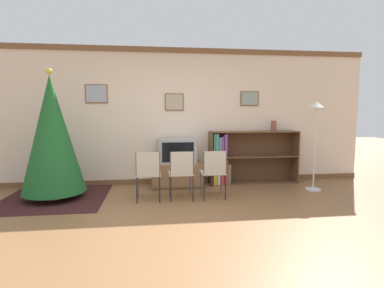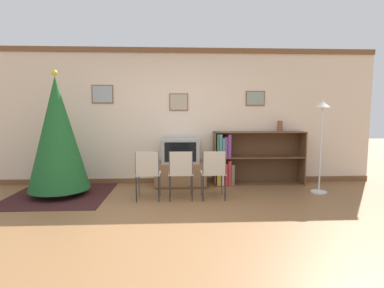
% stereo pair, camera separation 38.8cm
% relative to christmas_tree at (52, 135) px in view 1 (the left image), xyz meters
% --- Properties ---
extents(ground_plane, '(24.00, 24.00, 0.00)m').
position_rel_christmas_tree_xyz_m(ground_plane, '(2.02, -1.66, -1.07)').
color(ground_plane, brown).
extents(wall_back, '(8.06, 0.11, 2.70)m').
position_rel_christmas_tree_xyz_m(wall_back, '(2.02, 0.86, 0.28)').
color(wall_back, beige).
rests_on(wall_back, ground_plane).
extents(area_rug, '(1.68, 1.75, 0.01)m').
position_rel_christmas_tree_xyz_m(area_rug, '(0.00, -0.00, -1.07)').
color(area_rug, '#381919').
rests_on(area_rug, ground_plane).
extents(christmas_tree, '(1.02, 1.02, 2.14)m').
position_rel_christmas_tree_xyz_m(christmas_tree, '(0.00, 0.00, 0.00)').
color(christmas_tree, maroon).
rests_on(christmas_tree, area_rug).
extents(tv_console, '(0.98, 0.54, 0.47)m').
position_rel_christmas_tree_xyz_m(tv_console, '(2.11, 0.52, -0.84)').
color(tv_console, brown).
rests_on(tv_console, ground_plane).
extents(television, '(0.71, 0.51, 0.47)m').
position_rel_christmas_tree_xyz_m(television, '(2.11, 0.52, -0.37)').
color(television, '#9E9E99').
rests_on(television, tv_console).
extents(folding_chair_left, '(0.40, 0.40, 0.82)m').
position_rel_christmas_tree_xyz_m(folding_chair_left, '(1.57, -0.40, -0.60)').
color(folding_chair_left, '#BCB29E').
rests_on(folding_chair_left, ground_plane).
extents(folding_chair_center, '(0.40, 0.40, 0.82)m').
position_rel_christmas_tree_xyz_m(folding_chair_center, '(2.11, -0.40, -0.60)').
color(folding_chair_center, '#BCB29E').
rests_on(folding_chair_center, ground_plane).
extents(folding_chair_right, '(0.40, 0.40, 0.82)m').
position_rel_christmas_tree_xyz_m(folding_chair_right, '(2.64, -0.40, -0.60)').
color(folding_chair_right, '#BCB29E').
rests_on(folding_chair_right, ground_plane).
extents(bookshelf, '(1.80, 0.36, 1.06)m').
position_rel_christmas_tree_xyz_m(bookshelf, '(3.36, 0.63, -0.56)').
color(bookshelf, brown).
rests_on(bookshelf, ground_plane).
extents(vase, '(0.11, 0.11, 0.21)m').
position_rel_christmas_tree_xyz_m(vase, '(4.10, 0.65, 0.09)').
color(vase, brown).
rests_on(vase, bookshelf).
extents(standing_lamp, '(0.28, 0.28, 1.64)m').
position_rel_christmas_tree_xyz_m(standing_lamp, '(4.60, -0.07, 0.19)').
color(standing_lamp, silver).
rests_on(standing_lamp, ground_plane).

